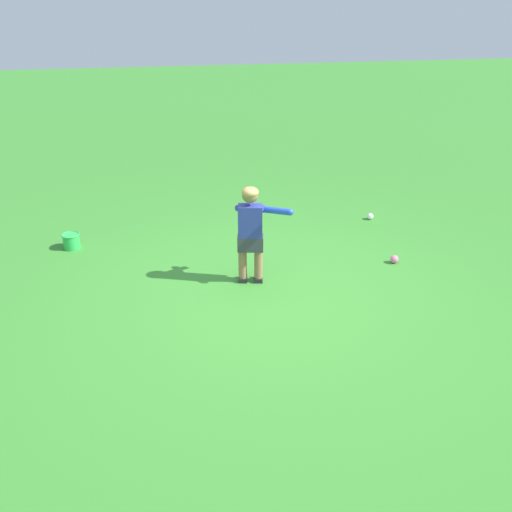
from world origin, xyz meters
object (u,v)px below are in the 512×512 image
child_batter (252,226)px  play_ball_far_right (370,216)px  play_ball_far_left (394,259)px  toy_bucket (71,241)px

child_batter → play_ball_far_right: size_ratio=12.16×
play_ball_far_left → toy_bucket: size_ratio=0.44×
play_ball_far_right → toy_bucket: (3.96, 0.16, 0.05)m
play_ball_far_left → play_ball_far_right: 1.34m
play_ball_far_right → toy_bucket: 3.96m
play_ball_far_left → toy_bucket: (3.72, -1.16, 0.05)m
play_ball_far_left → toy_bucket: bearing=-17.3°
child_batter → play_ball_far_left: 1.81m
child_batter → toy_bucket: child_batter is taller
play_ball_far_right → toy_bucket: bearing=2.3°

